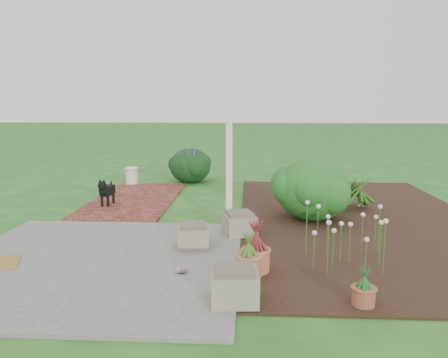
# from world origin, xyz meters

# --- Properties ---
(ground) EXTENTS (80.00, 80.00, 0.00)m
(ground) POSITION_xyz_m (0.00, 0.00, 0.00)
(ground) COLOR #215B1C
(ground) RESTS_ON ground
(concrete_patio) EXTENTS (3.50, 3.50, 0.04)m
(concrete_patio) POSITION_xyz_m (-1.25, -1.75, 0.02)
(concrete_patio) COLOR #5C5C5A
(concrete_patio) RESTS_ON ground
(brick_path) EXTENTS (1.60, 3.50, 0.04)m
(brick_path) POSITION_xyz_m (-1.70, 1.75, 0.02)
(brick_path) COLOR maroon
(brick_path) RESTS_ON ground
(garden_bed) EXTENTS (4.00, 7.00, 0.03)m
(garden_bed) POSITION_xyz_m (2.50, 0.50, 0.01)
(garden_bed) COLOR black
(garden_bed) RESTS_ON ground
(veranda_post) EXTENTS (0.10, 0.10, 2.50)m
(veranda_post) POSITION_xyz_m (0.30, 0.10, 1.25)
(veranda_post) COLOR white
(veranda_post) RESTS_ON ground
(stone_trough_near) EXTENTS (0.48, 0.48, 0.30)m
(stone_trough_near) POSITION_xyz_m (0.48, -2.78, 0.19)
(stone_trough_near) COLOR gray
(stone_trough_near) RESTS_ON concrete_patio
(stone_trough_mid) EXTENTS (0.46, 0.46, 0.27)m
(stone_trough_mid) POSITION_xyz_m (-0.12, -1.16, 0.18)
(stone_trough_mid) COLOR gray
(stone_trough_mid) RESTS_ON concrete_patio
(stone_trough_far) EXTENTS (0.54, 0.54, 0.29)m
(stone_trough_far) POSITION_xyz_m (0.48, -0.55, 0.18)
(stone_trough_far) COLOR gray
(stone_trough_far) RESTS_ON concrete_patio
(black_dog) EXTENTS (0.20, 0.57, 0.49)m
(black_dog) POSITION_xyz_m (-2.07, 1.17, 0.33)
(black_dog) COLOR black
(black_dog) RESTS_ON brick_path
(cream_ceramic_urn) EXTENTS (0.37, 0.37, 0.38)m
(cream_ceramic_urn) POSITION_xyz_m (-2.21, 3.48, 0.23)
(cream_ceramic_urn) COLOR beige
(cream_ceramic_urn) RESTS_ON brick_path
(evergreen_shrub) EXTENTS (1.64, 1.64, 1.05)m
(evergreen_shrub) POSITION_xyz_m (1.69, 0.46, 0.56)
(evergreen_shrub) COLOR #144418
(evergreen_shrub) RESTS_ON garden_bed
(agapanthus_clump_back) EXTENTS (1.20, 1.20, 0.83)m
(agapanthus_clump_back) POSITION_xyz_m (2.55, 1.23, 0.44)
(agapanthus_clump_back) COLOR #123D10
(agapanthus_clump_back) RESTS_ON garden_bed
(agapanthus_clump_front) EXTENTS (1.34, 1.34, 0.90)m
(agapanthus_clump_front) POSITION_xyz_m (2.14, 2.72, 0.48)
(agapanthus_clump_front) COLOR #16380F
(agapanthus_clump_front) RESTS_ON garden_bed
(pink_flower_patch) EXTENTS (1.07, 1.07, 0.68)m
(pink_flower_patch) POSITION_xyz_m (1.80, -1.66, 0.37)
(pink_flower_patch) COLOR #113D0F
(pink_flower_patch) RESTS_ON garden_bed
(terracotta_pot_bronze) EXTENTS (0.35, 0.35, 0.26)m
(terracotta_pot_bronze) POSITION_xyz_m (0.70, -1.96, 0.16)
(terracotta_pot_bronze) COLOR #AA6439
(terracotta_pot_bronze) RESTS_ON garden_bed
(terracotta_pot_small_left) EXTENTS (0.28, 0.28, 0.18)m
(terracotta_pot_small_left) POSITION_xyz_m (1.72, -2.77, 0.12)
(terracotta_pot_small_left) COLOR brown
(terracotta_pot_small_left) RESTS_ON garden_bed
(terracotta_pot_small_right) EXTENTS (0.29, 0.29, 0.25)m
(terracotta_pot_small_right) POSITION_xyz_m (0.62, -2.12, 0.15)
(terracotta_pot_small_right) COLOR #B6633D
(terracotta_pot_small_right) RESTS_ON garden_bed
(purple_flowering_bush) EXTENTS (1.35, 1.35, 0.88)m
(purple_flowering_bush) POSITION_xyz_m (-0.85, 3.98, 0.44)
(purple_flowering_bush) COLOR black
(purple_flowering_bush) RESTS_ON ground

